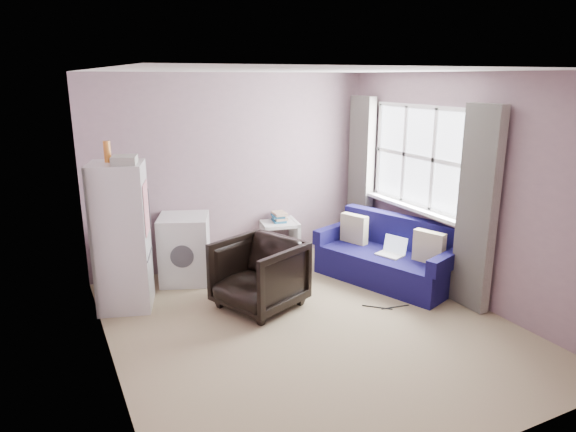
# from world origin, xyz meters

# --- Properties ---
(room) EXTENTS (3.84, 4.24, 2.54)m
(room) POSITION_xyz_m (0.02, 0.01, 1.25)
(room) COLOR #9B8865
(room) RESTS_ON ground
(armchair) EXTENTS (1.01, 1.04, 0.83)m
(armchair) POSITION_xyz_m (-0.29, 0.63, 0.42)
(armchair) COLOR black
(armchair) RESTS_ON ground
(fridge) EXTENTS (0.69, 0.68, 1.81)m
(fridge) POSITION_xyz_m (-1.59, 1.28, 0.81)
(fridge) COLOR silver
(fridge) RESTS_ON ground
(washing_machine) EXTENTS (0.75, 0.75, 0.82)m
(washing_machine) POSITION_xyz_m (-0.81, 1.72, 0.43)
(washing_machine) COLOR silver
(washing_machine) RESTS_ON ground
(side_table) EXTENTS (0.58, 0.58, 0.67)m
(side_table) POSITION_xyz_m (0.56, 1.92, 0.31)
(side_table) COLOR silver
(side_table) RESTS_ON ground
(sofa) EXTENTS (1.33, 1.89, 0.77)m
(sofa) POSITION_xyz_m (1.46, 0.64, 0.28)
(sofa) COLOR #14114F
(sofa) RESTS_ON ground
(window_dressing) EXTENTS (0.17, 2.62, 2.18)m
(window_dressing) POSITION_xyz_m (1.78, 0.70, 1.11)
(window_dressing) COLOR white
(window_dressing) RESTS_ON ground
(floor_cables) EXTENTS (0.47, 0.24, 0.01)m
(floor_cables) POSITION_xyz_m (0.95, -0.02, 0.01)
(floor_cables) COLOR black
(floor_cables) RESTS_ON ground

